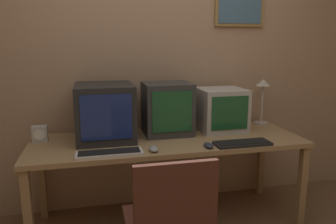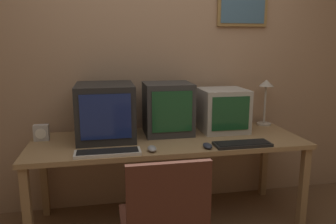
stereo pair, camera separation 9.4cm
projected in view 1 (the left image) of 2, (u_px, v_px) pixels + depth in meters
The scene contains 11 objects.
wall_back at pixel (157, 64), 2.93m from camera, with size 8.00×0.08×2.60m.
desk at pixel (168, 147), 2.64m from camera, with size 2.15×0.75×0.73m.
monitor_left at pixel (105, 112), 2.58m from camera, with size 0.45×0.49×0.44m.
monitor_center at pixel (167, 109), 2.74m from camera, with size 0.39×0.36×0.43m.
monitor_right at pixel (221, 110), 2.85m from camera, with size 0.39×0.37×0.37m.
keyboard_main at pixel (109, 153), 2.24m from camera, with size 0.45×0.14×0.03m.
keyboard_side at pixel (243, 143), 2.47m from camera, with size 0.43×0.16×0.03m.
mouse_near_keyboard at pixel (154, 149), 2.31m from camera, with size 0.06×0.11×0.04m.
mouse_far_corner at pixel (209, 145), 2.40m from camera, with size 0.06×0.11×0.04m.
desk_clock at pixel (40, 134), 2.53m from camera, with size 0.11×0.07×0.13m.
desk_lamp at pixel (263, 92), 3.05m from camera, with size 0.13×0.13×0.42m.
Camera 1 is at (-0.58, -1.44, 1.49)m, focal length 35.00 mm.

